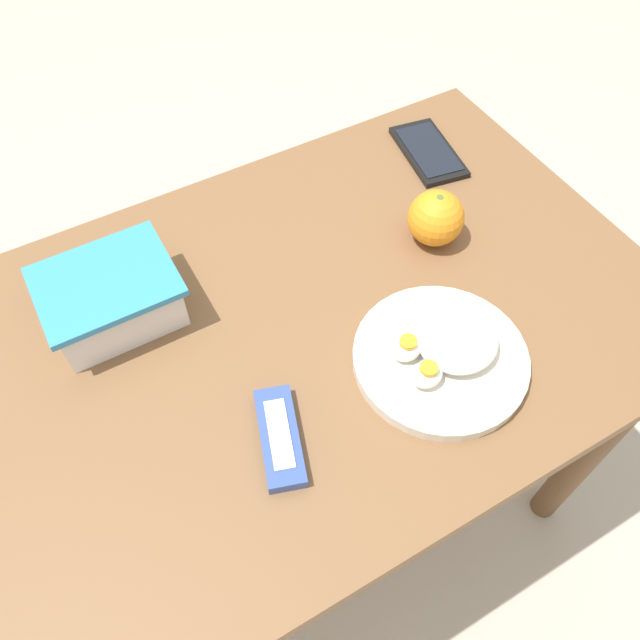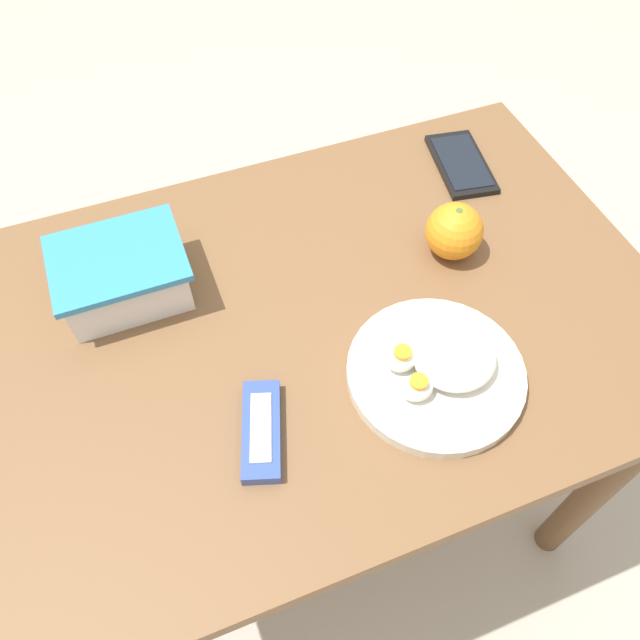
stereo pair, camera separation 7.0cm
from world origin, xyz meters
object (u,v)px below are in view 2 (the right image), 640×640
at_px(food_container, 123,277).
at_px(cell_phone, 461,164).
at_px(rice_plate, 439,369).
at_px(candy_bar, 261,430).
at_px(orange_fruit, 454,231).

relative_size(food_container, cell_phone, 1.07).
bearing_deg(cell_phone, rice_plate, -122.82).
xyz_separation_m(candy_bar, cell_phone, (0.46, 0.34, -0.00)).
height_order(orange_fruit, rice_plate, orange_fruit).
xyz_separation_m(food_container, candy_bar, (0.11, -0.28, -0.03)).
bearing_deg(orange_fruit, rice_plate, -122.16).
bearing_deg(food_container, rice_plate, -39.04).
distance_m(food_container, orange_fruit, 0.47).
bearing_deg(orange_fruit, food_container, 168.65).
bearing_deg(food_container, cell_phone, 6.80).
xyz_separation_m(orange_fruit, candy_bar, (-0.36, -0.18, -0.03)).
height_order(rice_plate, candy_bar, rice_plate).
distance_m(orange_fruit, candy_bar, 0.40).
xyz_separation_m(rice_plate, candy_bar, (-0.24, 0.00, -0.01)).
xyz_separation_m(rice_plate, cell_phone, (0.22, 0.35, -0.01)).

